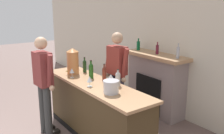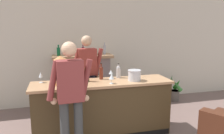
# 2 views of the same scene
# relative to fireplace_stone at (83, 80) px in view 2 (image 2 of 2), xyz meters

# --- Properties ---
(wall_back_panel) EXTENTS (12.00, 0.07, 2.75)m
(wall_back_panel) POSITION_rel_fireplace_stone_xyz_m (0.18, 0.26, 0.72)
(wall_back_panel) COLOR beige
(wall_back_panel) RESTS_ON ground_plane
(bar_counter) EXTENTS (2.48, 0.64, 1.00)m
(bar_counter) POSITION_rel_fireplace_stone_xyz_m (0.15, -1.60, -0.15)
(bar_counter) COLOR #42321C
(bar_counter) RESTS_ON ground_plane
(fireplace_stone) EXTENTS (1.45, 0.52, 1.58)m
(fireplace_stone) POSITION_rel_fireplace_stone_xyz_m (0.00, 0.00, 0.00)
(fireplace_stone) COLOR gray
(fireplace_stone) RESTS_ON ground_plane
(potted_plant_corner) EXTENTS (0.42, 0.47, 0.70)m
(potted_plant_corner) POSITION_rel_fireplace_stone_xyz_m (2.41, -0.23, -0.36)
(potted_plant_corner) COLOR #524C45
(potted_plant_corner) RESTS_ON ground_plane
(person_customer) EXTENTS (0.66, 0.32, 1.76)m
(person_customer) POSITION_rel_fireplace_stone_xyz_m (-0.46, -2.26, 0.32)
(person_customer) COLOR #373A3A
(person_customer) RESTS_ON ground_plane
(person_bartender) EXTENTS (0.66, 0.32, 1.79)m
(person_bartender) POSITION_rel_fireplace_stone_xyz_m (-0.04, -1.01, 0.34)
(person_bartender) COLOR #35334A
(person_bartender) RESTS_ON ground_plane
(copper_dispenser) EXTENTS (0.22, 0.26, 0.49)m
(copper_dispenser) POSITION_rel_fireplace_stone_xyz_m (-0.57, -1.64, 0.59)
(copper_dispenser) COLOR #CD8249
(copper_dispenser) RESTS_ON bar_counter
(ice_bucket_steel) EXTENTS (0.24, 0.24, 0.19)m
(ice_bucket_steel) POSITION_rel_fireplace_stone_xyz_m (0.71, -1.68, 0.45)
(ice_bucket_steel) COLOR silver
(ice_bucket_steel) RESTS_ON bar_counter
(wine_bottle_burgundy_dark) EXTENTS (0.07, 0.07, 0.30)m
(wine_bottle_burgundy_dark) POSITION_rel_fireplace_stone_xyz_m (0.16, -1.42, 0.48)
(wine_bottle_burgundy_dark) COLOR maroon
(wine_bottle_burgundy_dark) RESTS_ON bar_counter
(wine_bottle_riesling_slim) EXTENTS (0.07, 0.07, 0.30)m
(wine_bottle_riesling_slim) POSITION_rel_fireplace_stone_xyz_m (-0.54, -1.40, 0.48)
(wine_bottle_riesling_slim) COLOR #1C3F1C
(wine_bottle_riesling_slim) RESTS_ON bar_counter
(wine_bottle_chardonnay_pale) EXTENTS (0.08, 0.08, 0.28)m
(wine_bottle_chardonnay_pale) POSITION_rel_fireplace_stone_xyz_m (0.50, -1.39, 0.47)
(wine_bottle_chardonnay_pale) COLOR #B4AFAE
(wine_bottle_chardonnay_pale) RESTS_ON bar_counter
(wine_bottle_merlot_tall) EXTENTS (0.08, 0.08, 0.33)m
(wine_bottle_merlot_tall) POSITION_rel_fireplace_stone_xyz_m (-0.12, -1.52, 0.49)
(wine_bottle_merlot_tall) COLOR #1F5218
(wine_bottle_merlot_tall) RESTS_ON bar_counter
(wine_glass_back_row) EXTENTS (0.08, 0.08, 0.16)m
(wine_glass_back_row) POSITION_rel_fireplace_stone_xyz_m (0.35, -1.42, 0.47)
(wine_glass_back_row) COLOR silver
(wine_glass_back_row) RESTS_ON bar_counter
(wine_glass_front_right) EXTENTS (0.09, 0.09, 0.17)m
(wine_glass_front_right) POSITION_rel_fireplace_stone_xyz_m (0.27, -1.78, 0.47)
(wine_glass_front_right) COLOR silver
(wine_glass_front_right) RESTS_ON bar_counter
(wine_glass_by_dispenser) EXTENTS (0.09, 0.09, 0.18)m
(wine_glass_by_dispenser) POSITION_rel_fireplace_stone_xyz_m (-0.35, -1.78, 0.48)
(wine_glass_by_dispenser) COLOR silver
(wine_glass_by_dispenser) RESTS_ON bar_counter
(wine_glass_front_left) EXTENTS (0.08, 0.08, 0.19)m
(wine_glass_front_left) POSITION_rel_fireplace_stone_xyz_m (-0.90, -1.40, 0.48)
(wine_glass_front_left) COLOR silver
(wine_glass_front_left) RESTS_ON bar_counter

